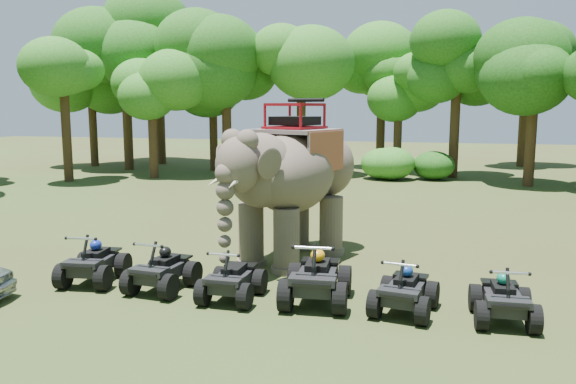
# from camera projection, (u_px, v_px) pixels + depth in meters

# --- Properties ---
(ground) EXTENTS (110.00, 110.00, 0.00)m
(ground) POSITION_uv_depth(u_px,v_px,m) (275.00, 275.00, 13.82)
(ground) COLOR #47381E
(ground) RESTS_ON ground
(elephant) EXTENTS (3.89, 5.59, 4.31)m
(elephant) POSITION_uv_depth(u_px,v_px,m) (293.00, 181.00, 14.94)
(elephant) COLOR brown
(elephant) RESTS_ON ground
(atv_0) EXTENTS (1.41, 1.80, 1.22)m
(atv_0) POSITION_uv_depth(u_px,v_px,m) (93.00, 257.00, 13.17)
(atv_0) COLOR black
(atv_0) RESTS_ON ground
(atv_1) EXTENTS (1.30, 1.71, 1.20)m
(atv_1) POSITION_uv_depth(u_px,v_px,m) (162.00, 264.00, 12.61)
(atv_1) COLOR black
(atv_1) RESTS_ON ground
(atv_2) EXTENTS (1.15, 1.57, 1.16)m
(atv_2) POSITION_uv_depth(u_px,v_px,m) (232.00, 273.00, 12.00)
(atv_2) COLOR black
(atv_2) RESTS_ON ground
(atv_3) EXTENTS (1.51, 1.98, 1.38)m
(atv_3) POSITION_uv_depth(u_px,v_px,m) (317.00, 271.00, 11.79)
(atv_3) COLOR black
(atv_3) RESTS_ON ground
(atv_4) EXTENTS (1.38, 1.74, 1.17)m
(atv_4) POSITION_uv_depth(u_px,v_px,m) (405.00, 284.00, 11.23)
(atv_4) COLOR black
(atv_4) RESTS_ON ground
(atv_5) EXTENTS (1.22, 1.62, 1.15)m
(atv_5) POSITION_uv_depth(u_px,v_px,m) (504.00, 293.00, 10.75)
(atv_5) COLOR black
(atv_5) RESTS_ON ground
(tree_0) EXTENTS (6.08, 6.08, 8.68)m
(tree_0) POSITION_uv_depth(u_px,v_px,m) (381.00, 103.00, 36.73)
(tree_0) COLOR #195114
(tree_0) RESTS_ON ground
(tree_1) EXTENTS (5.85, 5.85, 8.35)m
(tree_1) POSITION_uv_depth(u_px,v_px,m) (455.00, 106.00, 32.45)
(tree_1) COLOR #195114
(tree_1) RESTS_ON ground
(tree_2) EXTENTS (5.63, 5.63, 8.05)m
(tree_2) POSITION_uv_depth(u_px,v_px,m) (533.00, 109.00, 28.86)
(tree_2) COLOR #195114
(tree_2) RESTS_ON ground
(tree_23) EXTENTS (4.73, 4.73, 6.76)m
(tree_23) POSITION_uv_depth(u_px,v_px,m) (66.00, 120.00, 30.87)
(tree_23) COLOR #195114
(tree_23) RESTS_ON ground
(tree_24) EXTENTS (4.92, 4.92, 7.03)m
(tree_24) POSITION_uv_depth(u_px,v_px,m) (152.00, 117.00, 32.38)
(tree_24) COLOR #195114
(tree_24) RESTS_ON ground
(tree_25) EXTENTS (6.45, 6.45, 9.21)m
(tree_25) POSITION_uv_depth(u_px,v_px,m) (226.00, 99.00, 34.32)
(tree_25) COLOR #195114
(tree_25) RESTS_ON ground
(tree_26) EXTENTS (6.03, 6.03, 8.61)m
(tree_26) POSITION_uv_depth(u_px,v_px,m) (301.00, 104.00, 34.58)
(tree_26) COLOR #195114
(tree_26) RESTS_ON ground
(tree_27) EXTENTS (6.35, 6.35, 9.08)m
(tree_27) POSITION_uv_depth(u_px,v_px,m) (155.00, 101.00, 41.66)
(tree_27) COLOR #195114
(tree_27) RESTS_ON ground
(tree_28) EXTENTS (6.27, 6.27, 8.96)m
(tree_28) POSITION_uv_depth(u_px,v_px,m) (524.00, 102.00, 38.56)
(tree_28) COLOR #195114
(tree_28) RESTS_ON ground
(tree_29) EXTENTS (5.61, 5.61, 8.02)m
(tree_29) POSITION_uv_depth(u_px,v_px,m) (92.00, 109.00, 39.00)
(tree_29) COLOR #195114
(tree_29) RESTS_ON ground
(tree_30) EXTENTS (5.25, 5.25, 7.50)m
(tree_30) POSITION_uv_depth(u_px,v_px,m) (213.00, 113.00, 36.20)
(tree_30) COLOR #195114
(tree_30) RESTS_ON ground
(tree_34) EXTENTS (7.04, 7.04, 10.06)m
(tree_34) POSITION_uv_depth(u_px,v_px,m) (126.00, 93.00, 36.51)
(tree_34) COLOR #195114
(tree_34) RESTS_ON ground
(tree_35) EXTENTS (6.54, 6.54, 9.34)m
(tree_35) POSITION_uv_depth(u_px,v_px,m) (160.00, 99.00, 40.28)
(tree_35) COLOR #195114
(tree_35) RESTS_ON ground
(tree_36) EXTENTS (4.97, 4.97, 7.09)m
(tree_36) POSITION_uv_depth(u_px,v_px,m) (398.00, 116.00, 34.82)
(tree_36) COLOR #195114
(tree_36) RESTS_ON ground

